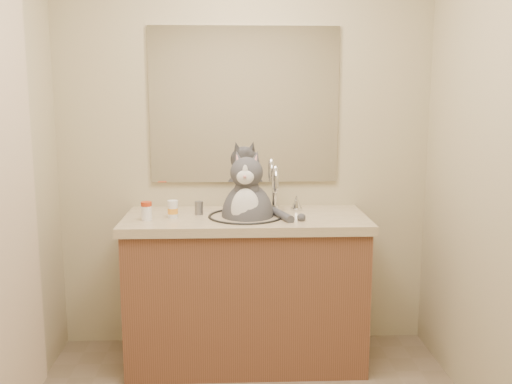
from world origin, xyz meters
TOP-DOWN VIEW (x-y plane):
  - room at (0.00, 0.00)m, footprint 2.22×2.52m
  - vanity at (0.00, 0.96)m, footprint 1.34×0.59m
  - mirror at (0.00, 1.24)m, footprint 1.10×0.02m
  - cat at (0.01, 0.95)m, footprint 0.41×0.37m
  - pill_bottle_redcap at (-0.53, 0.88)m, footprint 0.08×0.08m
  - pill_bottle_orange at (-0.40, 0.93)m, footprint 0.06×0.06m
  - grey_canister at (-0.26, 1.01)m, footprint 0.06×0.06m

SIDE VIEW (x-z plane):
  - vanity at x=0.00m, z-range -0.12..1.00m
  - cat at x=0.01m, z-range 0.59..1.16m
  - grey_canister at x=-0.26m, z-range 0.85..0.93m
  - pill_bottle_orange at x=-0.40m, z-range 0.85..0.94m
  - pill_bottle_redcap at x=-0.53m, z-range 0.85..0.95m
  - room at x=0.00m, z-range -0.01..2.41m
  - mirror at x=0.00m, z-range 1.00..1.90m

